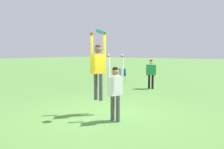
# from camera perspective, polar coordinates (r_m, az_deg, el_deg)

# --- Properties ---
(ground_plane) EXTENTS (120.00, 120.00, 0.00)m
(ground_plane) POSITION_cam_1_polar(r_m,az_deg,el_deg) (7.14, -1.85, -10.37)
(ground_plane) COLOR #4C7A38
(person_jumping) EXTENTS (0.62, 0.50, 2.18)m
(person_jumping) POSITION_cam_1_polar(r_m,az_deg,el_deg) (6.94, -3.65, 2.72)
(person_jumping) COLOR #4C4C51
(person_jumping) RESTS_ON ground_plane
(person_defending) EXTENTS (0.57, 0.46, 1.94)m
(person_defending) POSITION_cam_1_polar(r_m,az_deg,el_deg) (6.25, 0.85, -3.18)
(person_defending) COLOR #4C4C51
(person_defending) RESTS_ON ground_plane
(frisbee) EXTENTS (0.25, 0.23, 0.12)m
(frisbee) POSITION_cam_1_polar(r_m,az_deg,el_deg) (6.52, -3.20, 11.11)
(frisbee) COLOR #2D9EDB
(camping_chair_2) EXTENTS (0.55, 0.59, 0.91)m
(camping_chair_2) POSITION_cam_1_polar(r_m,az_deg,el_deg) (14.44, 2.50, 0.07)
(camping_chair_2) COLOR gray
(camping_chair_2) RESTS_ON ground_plane
(person_spectator_near) EXTENTS (0.61, 0.29, 1.59)m
(person_spectator_near) POSITION_cam_1_polar(r_m,az_deg,el_deg) (12.01, 10.16, 0.80)
(person_spectator_near) COLOR black
(person_spectator_near) RESTS_ON ground_plane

